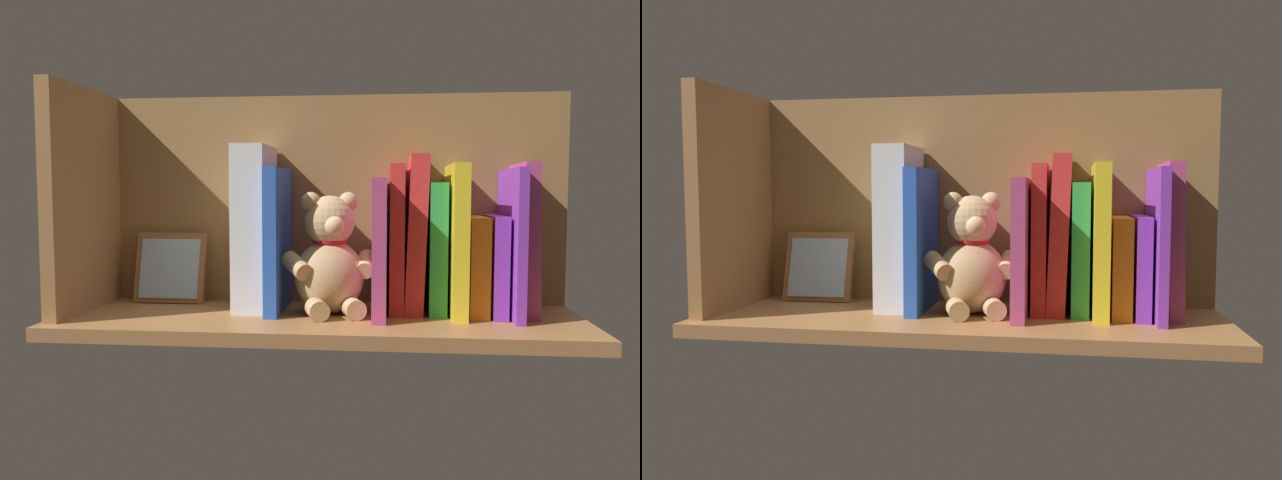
% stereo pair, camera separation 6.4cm
% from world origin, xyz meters
% --- Properties ---
extents(ground_plane, '(0.86, 0.31, 0.02)m').
position_xyz_m(ground_plane, '(0.00, 0.00, -0.01)').
color(ground_plane, '#9E6B3D').
extents(shelf_back_panel, '(0.86, 0.02, 0.38)m').
position_xyz_m(shelf_back_panel, '(0.00, -0.13, 0.19)').
color(shelf_back_panel, olive).
rests_on(shelf_back_panel, ground_plane).
extents(shelf_side_divider, '(0.02, 0.25, 0.38)m').
position_xyz_m(shelf_side_divider, '(0.41, 0.00, 0.19)').
color(shelf_side_divider, '#9E6B3D').
rests_on(shelf_side_divider, ground_plane).
extents(book_0, '(0.03, 0.15, 0.25)m').
position_xyz_m(book_0, '(-0.34, -0.05, 0.13)').
color(book_0, '#B23F72').
rests_on(book_0, ground_plane).
extents(book_1, '(0.02, 0.18, 0.24)m').
position_xyz_m(book_1, '(-0.32, -0.03, 0.12)').
color(book_1, purple).
rests_on(book_1, ground_plane).
extents(book_2, '(0.02, 0.15, 0.17)m').
position_xyz_m(book_2, '(-0.29, -0.04, 0.08)').
color(book_2, purple).
rests_on(book_2, ground_plane).
extents(book_3, '(0.03, 0.15, 0.16)m').
position_xyz_m(book_3, '(-0.26, -0.04, 0.08)').
color(book_3, orange).
rests_on(book_3, ground_plane).
extents(book_4, '(0.02, 0.17, 0.25)m').
position_xyz_m(book_4, '(-0.23, -0.03, 0.13)').
color(book_4, yellow).
rests_on(book_4, ground_plane).
extents(book_5, '(0.03, 0.14, 0.22)m').
position_xyz_m(book_5, '(-0.19, -0.05, 0.11)').
color(book_5, green).
rests_on(book_5, ground_plane).
extents(book_6, '(0.04, 0.14, 0.27)m').
position_xyz_m(book_6, '(-0.16, -0.05, 0.13)').
color(book_6, red).
rests_on(book_6, ground_plane).
extents(book_7, '(0.02, 0.14, 0.25)m').
position_xyz_m(book_7, '(-0.13, -0.05, 0.13)').
color(book_7, red).
rests_on(book_7, ground_plane).
extents(book_8, '(0.02, 0.20, 0.23)m').
position_xyz_m(book_8, '(-0.10, -0.02, 0.11)').
color(book_8, '#B23F72').
rests_on(book_8, ground_plane).
extents(teddy_bear, '(0.16, 0.15, 0.21)m').
position_xyz_m(teddy_bear, '(-0.02, -0.01, 0.09)').
color(teddy_bear, tan).
rests_on(teddy_bear, ground_plane).
extents(book_9, '(0.02, 0.17, 0.25)m').
position_xyz_m(book_9, '(0.08, -0.03, 0.12)').
color(book_9, blue).
rests_on(book_9, ground_plane).
extents(dictionary_thick_white, '(0.06, 0.14, 0.29)m').
position_xyz_m(dictionary_thick_white, '(0.12, -0.05, 0.14)').
color(dictionary_thick_white, silver).
rests_on(dictionary_thick_white, ground_plane).
extents(picture_frame_leaning, '(0.13, 0.05, 0.13)m').
position_xyz_m(picture_frame_leaning, '(0.29, -0.09, 0.06)').
color(picture_frame_leaning, brown).
rests_on(picture_frame_leaning, ground_plane).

